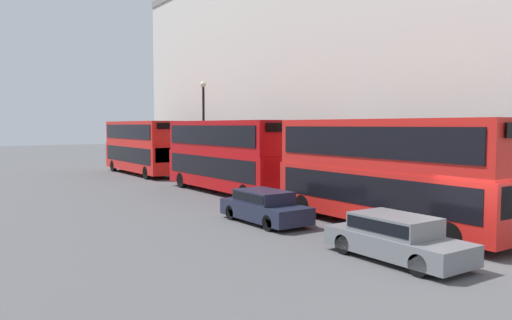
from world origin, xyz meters
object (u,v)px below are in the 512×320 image
object	(u,v)px
car_dark_sedan	(396,236)
pedestrian	(381,194)
bus_second_in_queue	(226,153)
car_hatchback	(264,206)
bus_leading	(387,169)
bus_third_in_queue	(141,145)

from	to	relation	value
car_dark_sedan	pedestrian	xyz separation A→B (m)	(6.22, 6.18, 0.09)
bus_second_in_queue	pedestrian	world-z (taller)	bus_second_in_queue
car_dark_sedan	car_hatchback	world-z (taller)	car_dark_sedan
bus_leading	car_hatchback	size ratio (longest dim) A/B	2.42
bus_second_in_queue	car_dark_sedan	world-z (taller)	bus_second_in_queue
bus_leading	bus_second_in_queue	size ratio (longest dim) A/B	0.97
bus_leading	bus_third_in_queue	size ratio (longest dim) A/B	0.97
pedestrian	bus_second_in_queue	bearing A→B (deg)	106.17
bus_leading	car_hatchback	distance (m)	5.25
car_hatchback	pedestrian	xyz separation A→B (m)	(6.22, -0.84, 0.10)
pedestrian	car_dark_sedan	bearing A→B (deg)	-135.18
bus_third_in_queue	car_hatchback	world-z (taller)	bus_third_in_queue
car_dark_sedan	pedestrian	world-z (taller)	pedestrian
bus_leading	bus_third_in_queue	bearing A→B (deg)	90.00
bus_third_in_queue	car_dark_sedan	xyz separation A→B (m)	(-3.40, -29.93, -1.72)
car_hatchback	bus_leading	bearing A→B (deg)	-46.89
bus_leading	car_hatchback	world-z (taller)	bus_leading
bus_third_in_queue	pedestrian	size ratio (longest dim) A/B	6.21
bus_second_in_queue	bus_third_in_queue	size ratio (longest dim) A/B	0.99
bus_second_in_queue	car_dark_sedan	distance (m)	16.36
bus_leading	bus_third_in_queue	distance (m)	26.53
bus_third_in_queue	car_hatchback	xyz separation A→B (m)	(-3.40, -22.90, -1.72)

